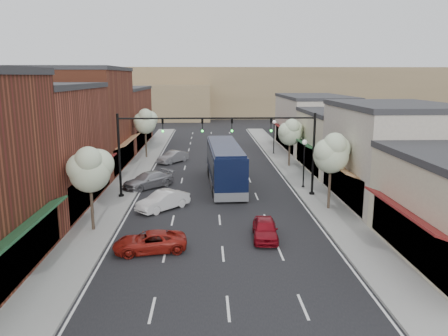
{
  "coord_description": "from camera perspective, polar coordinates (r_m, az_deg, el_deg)",
  "views": [
    {
      "loc": [
        -0.89,
        -27.33,
        9.93
      ],
      "look_at": [
        0.61,
        9.3,
        2.2
      ],
      "focal_mm": 35.0,
      "sensor_mm": 36.0,
      "label": 1
    }
  ],
  "objects": [
    {
      "name": "sidewalk_right",
      "position": [
        47.78,
        8.92,
        -0.14
      ],
      "size": [
        2.8,
        73.0,
        0.15
      ],
      "primitive_type": "cube",
      "color": "gray",
      "rests_on": "ground"
    },
    {
      "name": "tree_right_near",
      "position": [
        33.06,
        13.92,
        2.02
      ],
      "size": [
        2.85,
        2.65,
        5.95
      ],
      "color": "#47382B",
      "rests_on": "ground"
    },
    {
      "name": "signal_mast_left",
      "position": [
        36.03,
        -9.88,
        3.26
      ],
      "size": [
        8.22,
        0.46,
        7.0
      ],
      "color": "black",
      "rests_on": "ground"
    },
    {
      "name": "parked_car_b",
      "position": [
        33.39,
        -7.96,
        -4.24
      ],
      "size": [
        4.08,
        4.13,
        1.42
      ],
      "primitive_type": "imported",
      "rotation": [
        0.0,
        0.0,
        -0.77
      ],
      "color": "silver",
      "rests_on": "ground"
    },
    {
      "name": "signal_mast_right",
      "position": [
        36.31,
        8.03,
        3.39
      ],
      "size": [
        8.22,
        0.46,
        7.0
      ],
      "color": "black",
      "rests_on": "ground"
    },
    {
      "name": "parked_car_c",
      "position": [
        40.02,
        -9.91,
        -1.59
      ],
      "size": [
        4.96,
        4.81,
        1.43
      ],
      "primitive_type": "imported",
      "rotation": [
        0.0,
        0.0,
        -0.82
      ],
      "color": "#959499",
      "rests_on": "ground"
    },
    {
      "name": "tree_right_far",
      "position": [
        48.53,
        8.68,
        4.74
      ],
      "size": [
        2.85,
        2.65,
        5.43
      ],
      "color": "#47382B",
      "rests_on": "ground"
    },
    {
      "name": "bldg_right_midnear",
      "position": [
        36.88,
        21.04,
        1.71
      ],
      "size": [
        9.14,
        12.1,
        7.9
      ],
      "color": "#BDB2A2",
      "rests_on": "ground"
    },
    {
      "name": "hill_near",
      "position": [
        108.21,
        -15.38,
        8.35
      ],
      "size": [
        50.0,
        20.0,
        8.0
      ],
      "primitive_type": "cube",
      "color": "#7A6647",
      "rests_on": "ground"
    },
    {
      "name": "sidewalk_left",
      "position": [
        47.47,
        -11.39,
        -0.31
      ],
      "size": [
        2.8,
        73.0,
        0.15
      ],
      "primitive_type": "cube",
      "color": "gray",
      "rests_on": "ground"
    },
    {
      "name": "bldg_left_far",
      "position": [
        64.97,
        -14.26,
        6.45
      ],
      "size": [
        10.14,
        18.1,
        8.4
      ],
      "color": "brown",
      "rests_on": "ground"
    },
    {
      "name": "red_hatchback",
      "position": [
        27.43,
        5.38,
        -7.94
      ],
      "size": [
        1.79,
        3.87,
        1.28
      ],
      "primitive_type": "imported",
      "rotation": [
        0.0,
        0.0,
        -0.08
      ],
      "color": "maroon",
      "rests_on": "ground"
    },
    {
      "name": "bldg_left_midfar",
      "position": [
        49.38,
        -18.12,
        6.06
      ],
      "size": [
        10.14,
        14.1,
        10.9
      ],
      "color": "brown",
      "rests_on": "ground"
    },
    {
      "name": "bldg_left_midnear",
      "position": [
        36.28,
        -23.91,
        2.53
      ],
      "size": [
        10.14,
        14.1,
        9.4
      ],
      "color": "brown",
      "rests_on": "ground"
    },
    {
      "name": "parked_car_a",
      "position": [
        25.81,
        -9.68,
        -9.49
      ],
      "size": [
        4.47,
        2.63,
        1.17
      ],
      "primitive_type": "imported",
      "rotation": [
        0.0,
        0.0,
        -1.4
      ],
      "color": "maroon",
      "rests_on": "ground"
    },
    {
      "name": "curb_left",
      "position": [
        47.27,
        -9.72,
        -0.3
      ],
      "size": [
        0.25,
        73.0,
        0.17
      ],
      "primitive_type": "cube",
      "color": "gray",
      "rests_on": "ground"
    },
    {
      "name": "hill_far",
      "position": [
        117.4,
        -1.93,
        9.98
      ],
      "size": [
        120.0,
        30.0,
        12.0
      ],
      "primitive_type": "cube",
      "color": "#7A6647",
      "rests_on": "ground"
    },
    {
      "name": "tree_left_far",
      "position": [
        54.04,
        -10.22,
        6.07
      ],
      "size": [
        2.85,
        2.65,
        6.13
      ],
      "color": "#47382B",
      "rests_on": "ground"
    },
    {
      "name": "lamp_post_far",
      "position": [
        56.43,
        6.56,
        4.78
      ],
      "size": [
        0.44,
        0.44,
        4.44
      ],
      "color": "black",
      "rests_on": "ground"
    },
    {
      "name": "curb_right",
      "position": [
        47.53,
        7.26,
        -0.15
      ],
      "size": [
        0.25,
        73.0,
        0.17
      ],
      "primitive_type": "cube",
      "color": "gray",
      "rests_on": "ground"
    },
    {
      "name": "bldg_right_midfar",
      "position": [
        48.09,
        15.37,
        3.4
      ],
      "size": [
        9.14,
        12.1,
        6.4
      ],
      "color": "beige",
      "rests_on": "ground"
    },
    {
      "name": "coach_bus",
      "position": [
        40.14,
        0.12,
        0.5
      ],
      "size": [
        3.24,
        12.63,
        3.83
      ],
      "rotation": [
        0.0,
        0.0,
        0.04
      ],
      "color": "black",
      "rests_on": "ground"
    },
    {
      "name": "ground",
      "position": [
        29.09,
        -0.45,
        -8.05
      ],
      "size": [
        160.0,
        160.0,
        0.0
      ],
      "primitive_type": "plane",
      "color": "black",
      "rests_on": "ground"
    },
    {
      "name": "bldg_right_far",
      "position": [
        61.42,
        11.49,
        5.81
      ],
      "size": [
        9.14,
        16.1,
        7.4
      ],
      "color": "#BDB2A2",
      "rests_on": "ground"
    },
    {
      "name": "parked_car_e",
      "position": [
        51.27,
        -6.67,
        1.45
      ],
      "size": [
        3.66,
        4.25,
        1.38
      ],
      "primitive_type": "imported",
      "rotation": [
        0.0,
        0.0,
        -0.63
      ],
      "color": "gray",
      "rests_on": "ground"
    },
    {
      "name": "tree_left_near",
      "position": [
        28.82,
        -17.1,
        -0.05
      ],
      "size": [
        2.85,
        2.65,
        5.69
      ],
      "color": "#47382B",
      "rests_on": "ground"
    },
    {
      "name": "lamp_post_near",
      "position": [
        39.42,
        10.43,
        1.59
      ],
      "size": [
        0.44,
        0.44,
        4.44
      ],
      "color": "black",
      "rests_on": "ground"
    }
  ]
}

